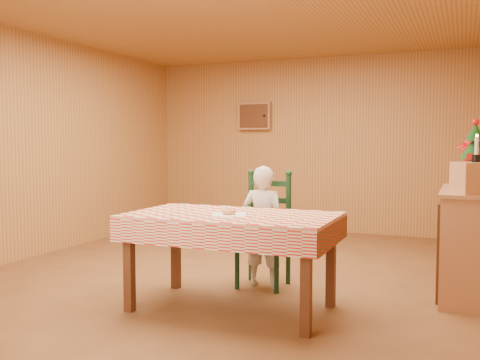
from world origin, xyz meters
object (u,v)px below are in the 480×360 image
at_px(seated_child, 263,226).
at_px(crate, 476,178).
at_px(dining_table, 232,224).
at_px(ladder_chair, 265,232).
at_px(christmas_tree, 475,156).
at_px(shelf_unit, 472,242).
at_px(storage_bin, 465,260).

relative_size(seated_child, crate, 3.75).
bearing_deg(dining_table, ladder_chair, 90.00).
relative_size(crate, christmas_tree, 0.48).
xyz_separation_m(seated_child, christmas_tree, (1.79, 0.69, 0.65)).
height_order(crate, christmas_tree, christmas_tree).
distance_m(seated_child, shelf_unit, 1.83).
bearing_deg(storage_bin, dining_table, -136.79).
relative_size(christmas_tree, storage_bin, 1.49).
relative_size(seated_child, christmas_tree, 1.81).
bearing_deg(storage_bin, shelf_unit, -84.88).
distance_m(dining_table, shelf_unit, 2.14).
relative_size(dining_table, ladder_chair, 1.53).
distance_m(seated_child, christmas_tree, 2.02).
relative_size(crate, storage_bin, 0.72).
xyz_separation_m(christmas_tree, storage_bin, (-0.05, 0.21, -1.00)).
bearing_deg(seated_child, ladder_chair, -90.00).
height_order(dining_table, ladder_chair, ladder_chair).
distance_m(christmas_tree, storage_bin, 1.03).
height_order(shelf_unit, storage_bin, shelf_unit).
xyz_separation_m(seated_child, crate, (1.79, 0.04, 0.49)).
bearing_deg(dining_table, christmas_tree, 38.45).
height_order(seated_child, crate, crate).
distance_m(crate, storage_bin, 1.21).
height_order(ladder_chair, crate, crate).
bearing_deg(crate, storage_bin, 93.32).
distance_m(ladder_chair, seated_child, 0.08).
relative_size(dining_table, storage_bin, 3.98).
relative_size(ladder_chair, shelf_unit, 0.87).
height_order(dining_table, crate, crate).
relative_size(dining_table, seated_child, 1.47).
distance_m(shelf_unit, storage_bin, 0.53).
distance_m(ladder_chair, shelf_unit, 1.82).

